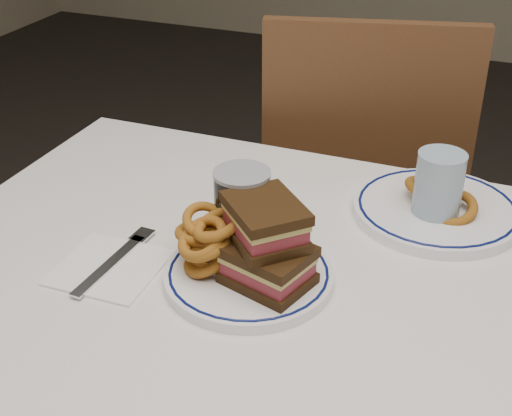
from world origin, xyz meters
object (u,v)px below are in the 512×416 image
at_px(reuben_sandwich, 267,243).
at_px(beer_mug, 244,213).
at_px(chair_far, 360,189).
at_px(main_plate, 249,275).
at_px(far_plate, 436,210).

distance_m(reuben_sandwich, beer_mug, 0.09).
height_order(chair_far, main_plate, chair_far).
height_order(main_plate, far_plate, far_plate).
relative_size(reuben_sandwich, beer_mug, 1.07).
bearing_deg(main_plate, chair_far, 90.74).
xyz_separation_m(chair_far, far_plate, (0.23, -0.45, 0.24)).
bearing_deg(beer_mug, chair_far, 88.14).
bearing_deg(main_plate, beer_mug, 117.17).
relative_size(main_plate, beer_mug, 1.74).
relative_size(chair_far, beer_mug, 7.01).
bearing_deg(main_plate, far_plate, 52.36).
bearing_deg(reuben_sandwich, far_plate, 57.08).
distance_m(main_plate, beer_mug, 0.09).
xyz_separation_m(chair_far, beer_mug, (-0.02, -0.67, 0.30)).
distance_m(main_plate, reuben_sandwich, 0.07).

